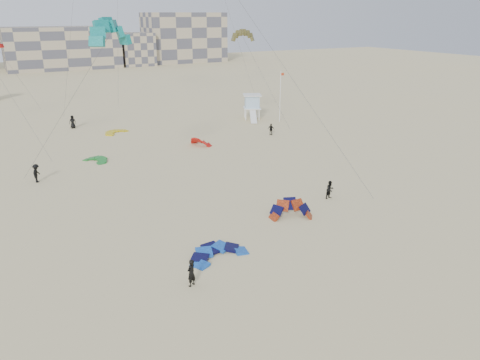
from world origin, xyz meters
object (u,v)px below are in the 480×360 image
kitesurfer_main (191,273)px  lifeguard_tower_near (252,107)px  kite_ground_blue (218,256)px  kite_ground_orange (291,217)px

kitesurfer_main → lifeguard_tower_near: bearing=-153.0°
kite_ground_blue → kite_ground_orange: size_ratio=1.15×
kite_ground_blue → kitesurfer_main: (-3.01, -2.55, 0.88)m
kitesurfer_main → lifeguard_tower_near: 48.08m
kite_ground_orange → kitesurfer_main: bearing=-132.1°
kite_ground_orange → lifeguard_tower_near: 37.78m
kite_ground_blue → kite_ground_orange: (8.07, 2.99, 0.00)m
kite_ground_blue → kitesurfer_main: bearing=-147.0°
kitesurfer_main → lifeguard_tower_near: lifeguard_tower_near is taller
kite_ground_orange → kitesurfer_main: (-11.08, -5.55, 0.88)m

